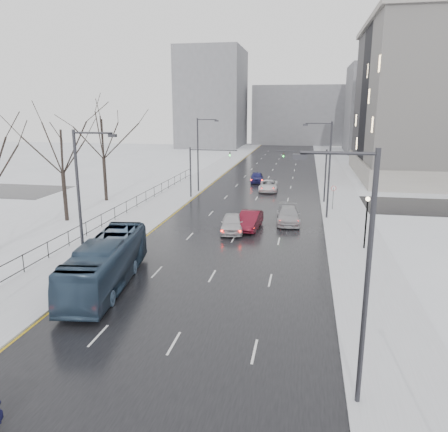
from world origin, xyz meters
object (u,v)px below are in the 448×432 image
Objects in this scene: streetlight_r_mid at (327,165)px; mast_signal_left at (199,166)px; tree_park_e at (107,201)px; tree_park_d at (67,221)px; sedan_right_near at (250,220)px; sedan_center_near at (232,223)px; lamppost_r_mid at (367,215)px; sedan_right_far at (288,215)px; sedan_right_cross at (268,186)px; sedan_center_far at (257,177)px; streetlight_l_near at (82,198)px; mast_signal_right at (317,169)px; streetlight_l_far at (199,151)px; streetlight_r_near at (361,269)px; bus at (106,263)px; no_uturn_sign at (333,191)px.

mast_signal_left is (-15.49, 8.00, -1.51)m from streetlight_r_mid.
mast_signal_left is (10.87, 4.00, 4.11)m from tree_park_e.
tree_park_d is 2.43× the size of sedan_right_near.
lamppost_r_mid is at bearing -22.87° from sedan_center_near.
mast_signal_left reaches higher than sedan_right_far.
sedan_center_far is (-2.40, 6.84, 0.06)m from sedan_right_cross.
streetlight_l_near reaches higher than sedan_center_far.
lamppost_r_mid is 0.66× the size of mast_signal_right.
sedan_center_near is (-8.67, -6.83, -4.73)m from streetlight_r_mid.
tree_park_d is at bearing -133.97° from sedan_right_cross.
streetlight_l_far is (-16.33, 12.00, 0.00)m from streetlight_r_mid.
streetlight_l_near reaches higher than tree_park_d.
streetlight_r_near is (26.37, -34.00, 5.62)m from tree_park_e.
sedan_center_near is (7.67, -18.83, -4.73)m from streetlight_l_far.
mast_signal_left is at bearing 53.20° from tree_park_d.
sedan_center_far is (16.44, 27.33, 0.85)m from tree_park_d.
streetlight_r_near is 1.87× the size of sedan_right_cross.
tree_park_d is 1.11× the size of bus.
tree_park_e is 26.16m from mast_signal_right.
bus is 2.26× the size of sedan_center_near.
no_uturn_sign is at bearing 50.63° from bus.
mast_signal_right is at bearing 57.30° from bus.
streetlight_r_near is 1.54× the size of mast_signal_right.
sedan_right_cross is (8.36, 6.49, -3.32)m from mast_signal_left.
sedan_right_cross is at bearing -76.26° from sedan_center_far.
streetlight_l_near is 28.05m from mast_signal_left.
streetlight_l_far is at bearing 38.57° from tree_park_e.
tree_park_d is 27.24m from streetlight_r_mid.
streetlight_r_mid is 10.73m from lamppost_r_mid.
sedan_right_cross is at bearing 94.35° from sedan_right_near.
lamppost_r_mid is (19.17, 10.00, -2.67)m from streetlight_l_near.
tree_park_d is 17.34m from sedan_center_near.
tree_park_e reaches higher than lamppost_r_mid.
streetlight_r_near is at bearing -88.73° from mast_signal_right.
mast_signal_right is 17.07m from sedan_center_near.
streetlight_l_far is at bearing 122.09° from sedan_right_near.
lamppost_r_mid is 0.80× the size of sedan_right_cross.
sedan_right_near is (-10.02, 4.49, -2.06)m from lamppost_r_mid.
streetlight_l_far reaches higher than mast_signal_left.
sedan_center_near is at bearing -143.75° from sedan_right_far.
streetlight_l_far is 1.87× the size of sedan_right_cross.
streetlight_l_near is 17.78m from sedan_right_near.
tree_park_e is 2.08× the size of mast_signal_left.
bus is (0.98, -28.88, -2.50)m from mast_signal_left.
sedan_center_near reaches higher than sedan_right_far.
lamppost_r_mid is (2.83, 20.00, -2.67)m from streetlight_r_near.
tree_park_e is 27.50m from no_uturn_sign.
streetlight_r_near is at bearing -91.74° from no_uturn_sign.
no_uturn_sign is (-1.80, 14.00, -0.64)m from lamppost_r_mid.
tree_park_d is 1.25× the size of streetlight_r_near.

